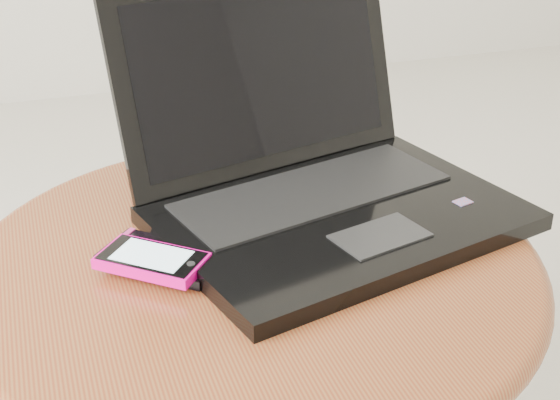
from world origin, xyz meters
name	(u,v)px	position (x,y,z in m)	size (l,w,h in m)	color
table	(255,334)	(-0.06, -0.02, 0.39)	(0.63, 0.63, 0.50)	#623314
laptop	(316,174)	(0.04, 0.06, 0.54)	(0.46, 0.43, 0.25)	black
phone_black	(162,258)	(-0.16, 0.00, 0.50)	(0.14, 0.13, 0.01)	black
phone_pink	(152,260)	(-0.17, -0.02, 0.51)	(0.12, 0.11, 0.01)	#F1058B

